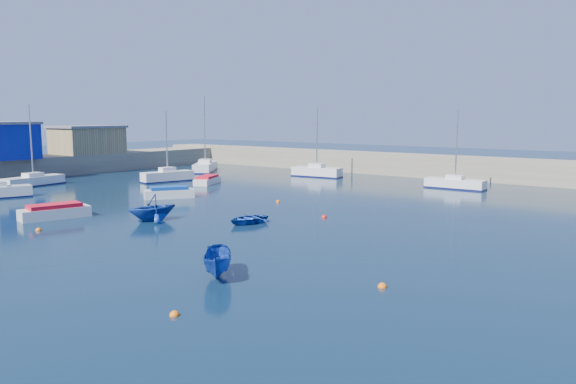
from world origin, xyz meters
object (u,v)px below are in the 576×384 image
Objects in this scene: brick_shed_a at (88,141)px; dinghy_left at (152,207)px; sailboat_6 at (455,183)px; sailboat_3 at (168,176)px; dinghy_right at (218,263)px; sailboat_4 at (205,166)px; motorboat_1 at (169,193)px; motorboat_2 at (207,180)px; sailboat_5 at (317,171)px; motorboat_0 at (55,212)px; sailboat_2 at (33,181)px; dinghy_center at (248,219)px.

dinghy_left is at bearing -26.66° from brick_shed_a.
brick_shed_a is at bearing 104.76° from sailboat_6.
sailboat_3 is 2.36× the size of dinghy_right.
sailboat_4 is 24.92m from motorboat_1.
motorboat_2 is (10.49, -9.81, -0.21)m from sailboat_4.
sailboat_5 is 43.62m from dinghy_right.
motorboat_2 is at bearing 120.22° from motorboat_0.
sailboat_5 reaches higher than sailboat_6.
sailboat_5 is 1.05× the size of sailboat_6.
motorboat_2 is (22.56, -0.04, -3.67)m from brick_shed_a.
brick_shed_a is at bearing 111.41° from dinghy_right.
motorboat_0 is at bearing 128.59° from dinghy_right.
motorboat_2 is at bearing 35.39° from sailboat_2.
sailboat_6 reaches higher than dinghy_right.
sailboat_5 is 22.98m from motorboat_1.
motorboat_0 is 1.06× the size of motorboat_2.
dinghy_right is at bearing -175.35° from sailboat_6.
sailboat_4 is at bearing 142.78° from dinghy_left.
motorboat_2 is 21.78m from dinghy_left.
dinghy_left is (25.97, -5.12, 0.38)m from sailboat_2.
sailboat_4 is at bearing 94.05° from sailboat_6.
sailboat_3 is at bearing 115.53° from sailboat_6.
sailboat_5 is 2.48× the size of dinghy_right.
sailboat_2 reaches higher than motorboat_0.
dinghy_right is (36.84, -34.66, 0.00)m from sailboat_4.
sailboat_3 is 2.63× the size of dinghy_center.
sailboat_5 is 34.76m from motorboat_0.
sailboat_4 is 2.79× the size of dinghy_left.
sailboat_3 reaches higher than dinghy_center.
brick_shed_a is at bearing 165.94° from dinghy_left.
motorboat_2 is 1.32× the size of dinghy_left.
motorboat_1 is 14.47m from dinghy_center.
sailboat_2 is 31.81m from sailboat_5.
sailboat_4 reaches higher than motorboat_1.
brick_shed_a is 2.65× the size of dinghy_center.
sailboat_6 is at bearing 26.63° from sailboat_2.
motorboat_0 is at bearing -140.38° from dinghy_center.
motorboat_2 is 1.57× the size of dinghy_center.
sailboat_4 is at bearing 129.67° from sailboat_3.
dinghy_left is at bearing -79.93° from motorboat_2.
sailboat_5 is at bearing 25.54° from brick_shed_a.
motorboat_1 reaches higher than motorboat_2.
dinghy_right is (39.60, -12.30, 0.09)m from sailboat_2.
sailboat_6 is 2.62× the size of dinghy_center.
dinghy_left is at bearing -86.39° from sailboat_4.
sailboat_5 is at bearing 86.78° from sailboat_6.
sailboat_6 is at bearing 90.87° from dinghy_center.
sailboat_4 reaches higher than dinghy_left.
brick_shed_a is 17.84m from sailboat_3.
sailboat_2 is 1.08× the size of sailboat_6.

